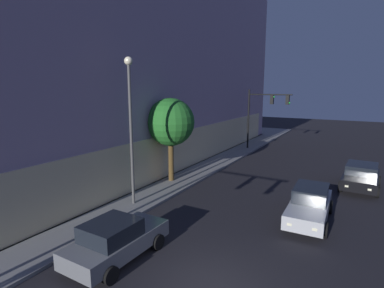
% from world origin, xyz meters
% --- Properties ---
extents(modern_building, '(37.86, 26.55, 19.55)m').
position_xyz_m(modern_building, '(14.28, 21.34, 9.71)').
color(modern_building, '#4C4C51').
rests_on(modern_building, ground).
extents(traffic_light_far_corner, '(0.36, 4.48, 6.17)m').
position_xyz_m(traffic_light_far_corner, '(22.64, 5.07, 4.48)').
color(traffic_light_far_corner, black).
rests_on(traffic_light_far_corner, sidewalk_corner).
extents(street_lamp_sidewalk, '(0.44, 0.44, 7.90)m').
position_xyz_m(street_lamp_sidewalk, '(4.34, 6.90, 5.12)').
color(street_lamp_sidewalk, '#4F4F4F').
rests_on(street_lamp_sidewalk, sidewalk_corner).
extents(sidewalk_tree, '(3.22, 3.22, 5.68)m').
position_xyz_m(sidewalk_tree, '(8.93, 7.43, 4.19)').
color(sidewalk_tree, '#533D1E').
rests_on(sidewalk_tree, sidewalk_corner).
extents(car_grey, '(4.24, 2.15, 1.59)m').
position_xyz_m(car_grey, '(-0.14, 3.94, 0.80)').
color(car_grey, slate).
rests_on(car_grey, ground).
extents(car_silver, '(4.79, 2.05, 1.66)m').
position_xyz_m(car_silver, '(7.18, -1.91, 0.84)').
color(car_silver, '#B7BABF').
rests_on(car_silver, ground).
extents(car_black, '(4.42, 2.40, 1.57)m').
position_xyz_m(car_black, '(13.97, -4.03, 0.82)').
color(car_black, black).
rests_on(car_black, ground).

